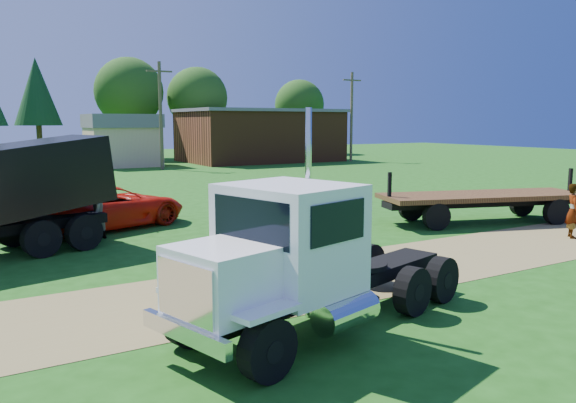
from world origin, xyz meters
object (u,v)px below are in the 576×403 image
white_semi_tractor (294,261)px  spectator_a (573,211)px  orange_pickup (109,207)px  flatbed_trailer (483,200)px

white_semi_tractor → spectator_a: white_semi_tractor is taller
white_semi_tractor → spectator_a: size_ratio=3.82×
orange_pickup → flatbed_trailer: (13.16, -6.38, 0.08)m
flatbed_trailer → orange_pickup: bearing=171.6°
spectator_a → flatbed_trailer: bearing=45.7°
white_semi_tractor → orange_pickup: size_ratio=1.23×
white_semi_tractor → orange_pickup: bearing=76.2°
orange_pickup → flatbed_trailer: bearing=-135.6°
white_semi_tractor → flatbed_trailer: bearing=11.4°
spectator_a → orange_pickup: bearing=94.8°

